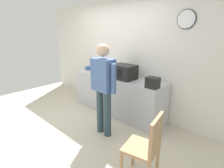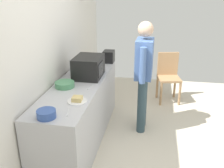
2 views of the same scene
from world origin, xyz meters
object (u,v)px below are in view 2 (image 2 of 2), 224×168
(toaster, at_px, (109,56))
(spoon_utensil, at_px, (68,112))
(sandwich_plate, at_px, (77,100))
(cereal_bowl, at_px, (46,114))
(fork_utensil, at_px, (90,87))
(person_standing, at_px, (144,69))
(wooden_chair, at_px, (168,75))
(microwave, at_px, (89,67))
(salad_bowl, at_px, (65,84))

(toaster, relative_size, spoon_utensil, 1.29)
(sandwich_plate, height_order, cereal_bowl, cereal_bowl)
(sandwich_plate, bearing_deg, fork_utensil, -3.44)
(cereal_bowl, relative_size, toaster, 0.89)
(person_standing, relative_size, wooden_chair, 1.79)
(microwave, relative_size, wooden_chair, 0.53)
(microwave, height_order, sandwich_plate, microwave)
(sandwich_plate, relative_size, person_standing, 0.14)
(sandwich_plate, height_order, person_standing, person_standing)
(spoon_utensil, xyz_separation_m, person_standing, (1.31, -0.71, 0.09))
(cereal_bowl, bearing_deg, sandwich_plate, -25.39)
(sandwich_plate, height_order, toaster, toaster)
(microwave, height_order, spoon_utensil, microwave)
(spoon_utensil, height_order, wooden_chair, wooden_chair)
(microwave, bearing_deg, toaster, -10.41)
(fork_utensil, bearing_deg, toaster, -1.20)
(salad_bowl, relative_size, cereal_bowl, 1.30)
(fork_utensil, relative_size, person_standing, 0.10)
(toaster, height_order, wooden_chair, toaster)
(sandwich_plate, height_order, fork_utensil, sandwich_plate)
(microwave, distance_m, wooden_chair, 1.90)
(microwave, xyz_separation_m, person_standing, (0.18, -0.78, -0.05))
(spoon_utensil, bearing_deg, microwave, 3.61)
(cereal_bowl, bearing_deg, wooden_chair, -26.39)
(microwave, distance_m, spoon_utensil, 1.14)
(sandwich_plate, bearing_deg, toaster, -1.81)
(salad_bowl, xyz_separation_m, spoon_utensil, (-0.68, -0.28, -0.03))
(toaster, relative_size, fork_utensil, 1.29)
(cereal_bowl, bearing_deg, fork_utensil, -14.42)
(salad_bowl, height_order, wooden_chair, salad_bowl)
(fork_utensil, xyz_separation_m, spoon_utensil, (-0.72, 0.05, 0.00))
(cereal_bowl, distance_m, fork_utensil, 0.89)
(fork_utensil, xyz_separation_m, wooden_chair, (1.78, -1.09, -0.37))
(salad_bowl, xyz_separation_m, person_standing, (0.63, -0.99, 0.06))
(spoon_utensil, bearing_deg, person_standing, -28.56)
(wooden_chair, bearing_deg, spoon_utensil, 155.52)
(spoon_utensil, bearing_deg, sandwich_plate, -4.60)
(fork_utensil, bearing_deg, microwave, 16.35)
(toaster, distance_m, spoon_utensil, 1.92)
(toaster, bearing_deg, sandwich_plate, 178.19)
(person_standing, xyz_separation_m, wooden_chair, (1.18, -0.42, -0.46))
(wooden_chair, bearing_deg, toaster, 118.59)
(microwave, height_order, cereal_bowl, microwave)
(salad_bowl, distance_m, wooden_chair, 2.34)
(microwave, bearing_deg, person_standing, -76.87)
(cereal_bowl, xyz_separation_m, wooden_chair, (2.64, -1.31, -0.41))
(spoon_utensil, bearing_deg, fork_utensil, -3.87)
(toaster, bearing_deg, salad_bowl, 164.17)
(person_standing, bearing_deg, microwave, 103.13)
(wooden_chair, bearing_deg, sandwich_plate, 153.43)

